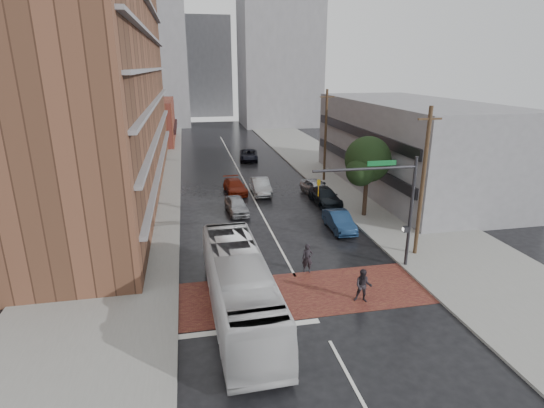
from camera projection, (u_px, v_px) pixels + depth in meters
name	position (u px, v px, depth m)	size (l,w,h in m)	color
ground	(307.00, 298.00, 23.64)	(160.00, 160.00, 0.00)	black
crosswalk	(304.00, 293.00, 24.10)	(14.00, 5.00, 0.02)	brown
sidewalk_west	(137.00, 188.00, 44.76)	(9.00, 90.00, 0.15)	gray
sidewalk_east	(343.00, 177.00, 49.07)	(9.00, 90.00, 0.15)	gray
apartment_block	(93.00, 47.00, 39.04)	(10.00, 44.00, 28.00)	brown
storefront_west	(149.00, 121.00, 70.64)	(8.00, 16.00, 7.00)	brown
building_east	(408.00, 145.00, 43.98)	(11.00, 26.00, 9.00)	gray
distant_tower_west	(142.00, 47.00, 88.75)	(18.00, 16.00, 32.00)	gray
distant_tower_east	(279.00, 37.00, 87.78)	(16.00, 14.00, 36.00)	gray
distant_tower_center	(206.00, 67.00, 108.46)	(12.00, 10.00, 24.00)	gray
street_tree	(368.00, 162.00, 34.99)	(4.20, 4.10, 6.90)	#332319
signal_mast	(391.00, 198.00, 25.60)	(6.50, 0.30, 7.20)	#2D2D33
utility_pole_near	(423.00, 182.00, 27.42)	(1.60, 0.26, 10.00)	#473321
utility_pole_far	(326.00, 135.00, 46.06)	(1.60, 0.26, 10.00)	#473321
transit_bus	(239.00, 287.00, 21.47)	(2.78, 11.89, 3.31)	silver
pedestrian_a	(307.00, 258.00, 26.31)	(0.68, 0.45, 1.88)	black
pedestrian_b	(363.00, 286.00, 22.98)	(0.93, 0.73, 1.92)	black
car_travel_a	(237.00, 205.00, 37.01)	(1.71, 4.25, 1.45)	#989A9F
car_travel_b	(261.00, 186.00, 42.60)	(1.68, 4.81, 1.58)	#9FA3A6
car_travel_c	(235.00, 186.00, 42.94)	(1.91, 4.70, 1.36)	maroon
suv_travel	(249.00, 155.00, 57.89)	(2.40, 5.21, 1.45)	black
car_parked_near	(339.00, 221.00, 33.22)	(1.55, 4.45, 1.47)	#162C4D
car_parked_mid	(325.00, 196.00, 39.51)	(2.06, 5.07, 1.47)	black
car_parked_far	(317.00, 188.00, 41.99)	(1.90, 4.73, 1.61)	#AFB2B7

